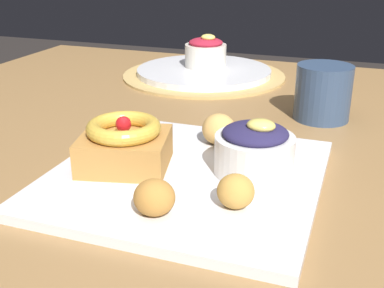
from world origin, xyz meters
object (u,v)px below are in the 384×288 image
(fritter_front, at_px, (219,129))
(back_ramekin, at_px, (206,53))
(fritter_middle, at_px, (236,191))
(berry_ramekin, at_px, (255,149))
(fritter_back, at_px, (154,197))
(front_plate, at_px, (186,176))
(coffee_mug, at_px, (323,93))
(cake_slice, at_px, (125,144))
(back_plate, at_px, (204,71))

(fritter_front, relative_size, back_ramekin, 0.52)
(fritter_middle, bearing_deg, berry_ramekin, 90.55)
(berry_ramekin, relative_size, fritter_back, 2.23)
(front_plate, relative_size, berry_ramekin, 3.31)
(fritter_middle, bearing_deg, coffee_mug, 81.75)
(fritter_back, xyz_separation_m, back_ramekin, (-0.14, 0.60, 0.02))
(fritter_middle, bearing_deg, fritter_back, -150.70)
(berry_ramekin, height_order, fritter_back, berry_ramekin)
(cake_slice, height_order, berry_ramekin, berry_ramekin)
(fritter_middle, xyz_separation_m, back_ramekin, (-0.22, 0.56, 0.02))
(back_ramekin, bearing_deg, fritter_back, -76.46)
(fritter_front, height_order, back_ramekin, back_ramekin)
(back_plate, xyz_separation_m, back_ramekin, (-0.00, 0.02, 0.04))
(berry_ramekin, bearing_deg, fritter_back, -119.34)
(berry_ramekin, distance_m, fritter_middle, 0.09)
(fritter_back, bearing_deg, coffee_mug, 72.44)
(berry_ramekin, xyz_separation_m, fritter_back, (-0.07, -0.13, -0.01))
(front_plate, height_order, coffee_mug, coffee_mug)
(front_plate, relative_size, fritter_middle, 7.98)
(fritter_back, height_order, back_ramekin, back_ramekin)
(back_ramekin, relative_size, coffee_mug, 1.00)
(fritter_front, relative_size, back_plate, 0.16)
(fritter_back, relative_size, back_ramekin, 0.48)
(back_ramekin, bearing_deg, cake_slice, -82.69)
(back_plate, distance_m, coffee_mug, 0.33)
(front_plate, xyz_separation_m, coffee_mug, (0.13, 0.28, 0.04))
(back_plate, xyz_separation_m, coffee_mug, (0.26, -0.20, 0.03))
(fritter_front, bearing_deg, berry_ramekin, -47.80)
(cake_slice, bearing_deg, back_plate, 97.39)
(fritter_front, height_order, fritter_middle, fritter_front)
(front_plate, xyz_separation_m, fritter_back, (0.00, -0.10, 0.02))
(cake_slice, bearing_deg, coffee_mug, 55.59)
(back_ramekin, bearing_deg, berry_ramekin, -65.46)
(cake_slice, height_order, back_ramekin, back_ramekin)
(back_plate, bearing_deg, berry_ramekin, -64.87)
(cake_slice, bearing_deg, fritter_middle, -18.86)
(berry_ramekin, bearing_deg, fritter_middle, -89.45)
(coffee_mug, bearing_deg, fritter_middle, -98.25)
(berry_ramekin, relative_size, back_plate, 0.33)
(front_plate, xyz_separation_m, fritter_middle, (0.08, -0.06, 0.02))
(cake_slice, bearing_deg, fritter_back, -49.31)
(front_plate, height_order, cake_slice, cake_slice)
(back_ramekin, distance_m, coffee_mug, 0.34)
(front_plate, bearing_deg, cake_slice, -172.68)
(back_ramekin, bearing_deg, back_plate, -85.05)
(cake_slice, distance_m, fritter_middle, 0.16)
(coffee_mug, bearing_deg, front_plate, -113.97)
(fritter_back, height_order, back_plate, fritter_back)
(berry_ramekin, height_order, coffee_mug, coffee_mug)
(berry_ramekin, height_order, fritter_middle, berry_ramekin)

